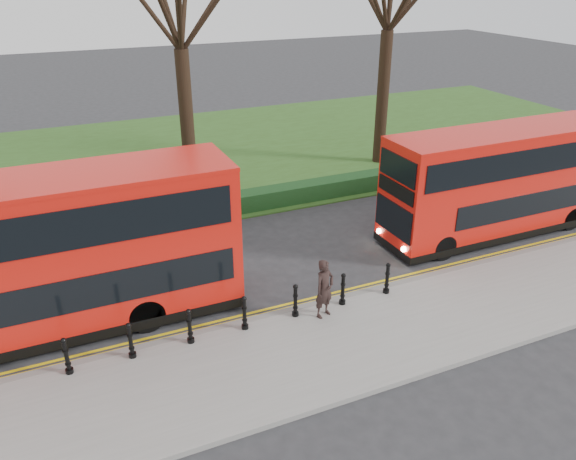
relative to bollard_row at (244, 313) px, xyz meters
name	(u,v)px	position (x,y,z in m)	size (l,w,h in m)	color
ground	(215,312)	(-0.46, 1.35, -0.65)	(120.00, 120.00, 0.00)	#28282B
pavement	(250,370)	(-0.46, -1.65, -0.58)	(60.00, 4.00, 0.15)	gray
kerb	(226,328)	(-0.46, 0.35, -0.58)	(60.00, 0.25, 0.16)	slate
grass_verge	(129,163)	(-0.46, 16.35, -0.62)	(60.00, 18.00, 0.06)	#2A4918
hedge	(164,215)	(-0.46, 8.15, -0.25)	(60.00, 0.90, 0.80)	black
yellow_line_outer	(223,324)	(-0.46, 0.65, -0.64)	(60.00, 0.10, 0.01)	yellow
yellow_line_inner	(220,320)	(-0.46, 0.85, -0.64)	(60.00, 0.10, 0.01)	yellow
bollard_row	(244,313)	(0.00, 0.00, 0.00)	(9.51, 0.15, 1.00)	black
bus_lead	(27,262)	(-5.25, 2.36, 1.62)	(11.33, 2.60, 4.51)	red
bus_rear	(509,181)	(11.46, 2.30, 1.40)	(10.22, 2.35, 4.07)	red
pedestrian	(324,289)	(2.33, -0.31, 0.40)	(0.66, 0.43, 1.80)	black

